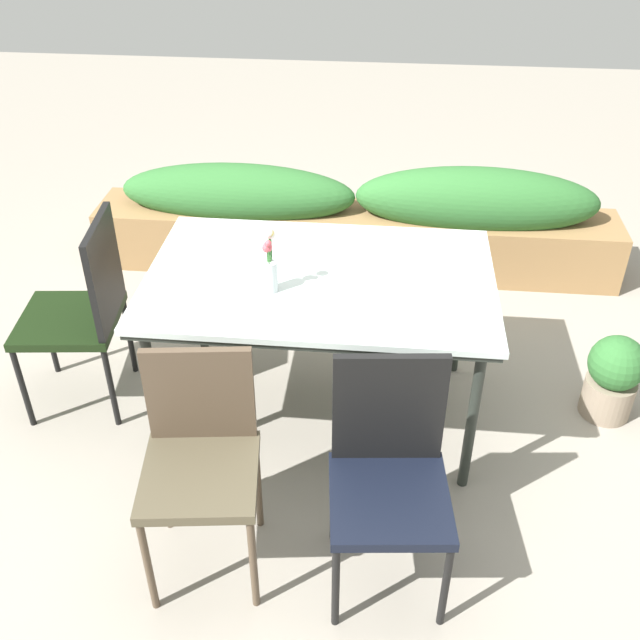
{
  "coord_description": "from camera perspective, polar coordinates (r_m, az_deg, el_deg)",
  "views": [
    {
      "loc": [
        0.26,
        -2.75,
        2.39
      ],
      "look_at": [
        -0.01,
        -0.1,
        0.54
      ],
      "focal_mm": 41.08,
      "sensor_mm": 36.0,
      "label": 1
    }
  ],
  "objects": [
    {
      "name": "ground_plane",
      "position": [
        3.65,
        0.29,
        -6.13
      ],
      "size": [
        12.0,
        12.0,
        0.0
      ],
      "primitive_type": "plane",
      "color": "gray"
    },
    {
      "name": "dining_table",
      "position": [
        3.14,
        0.0,
        2.66
      ],
      "size": [
        1.48,
        0.96,
        0.77
      ],
      "color": "silver",
      "rests_on": "ground"
    },
    {
      "name": "chair_near_left",
      "position": [
        2.67,
        -9.28,
        -10.1
      ],
      "size": [
        0.45,
        0.45,
        0.89
      ],
      "rotation": [
        0.0,
        0.0,
        3.27
      ],
      "color": "#4D4533",
      "rests_on": "ground"
    },
    {
      "name": "chair_near_right",
      "position": [
        2.62,
        5.39,
        -11.35
      ],
      "size": [
        0.46,
        0.46,
        0.91
      ],
      "rotation": [
        0.0,
        0.0,
        3.24
      ],
      "color": "black",
      "rests_on": "ground"
    },
    {
      "name": "chair_end_left",
      "position": [
        3.51,
        -17.92,
        1.08
      ],
      "size": [
        0.49,
        0.49,
        0.96
      ],
      "rotation": [
        0.0,
        0.0,
        1.68
      ],
      "color": "black",
      "rests_on": "ground"
    },
    {
      "name": "flower_vase",
      "position": [
        2.96,
        -3.94,
        4.35
      ],
      "size": [
        0.06,
        0.07,
        0.29
      ],
      "color": "silver",
      "rests_on": "dining_table"
    },
    {
      "name": "planter_box",
      "position": [
        4.57,
        2.94,
        7.76
      ],
      "size": [
        3.22,
        0.44,
        0.69
      ],
      "color": "olive",
      "rests_on": "ground"
    },
    {
      "name": "potted_plant",
      "position": [
        3.7,
        21.88,
        -4.07
      ],
      "size": [
        0.26,
        0.26,
        0.43
      ],
      "color": "gray",
      "rests_on": "ground"
    }
  ]
}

